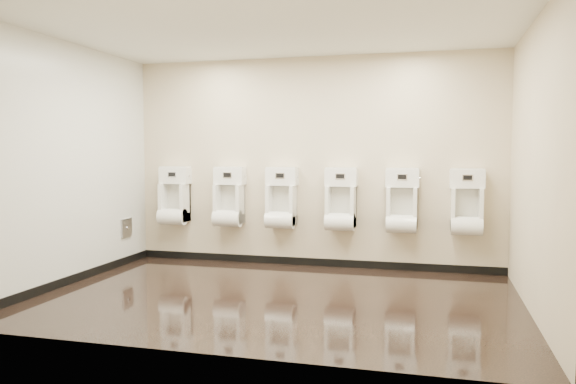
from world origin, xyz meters
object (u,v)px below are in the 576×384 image
object	(u,v)px
urinal_5	(467,207)
urinal_4	(402,205)
access_panel	(126,228)
urinal_2	(281,203)
urinal_1	(229,201)
urinal_0	(174,200)
urinal_3	(341,204)

from	to	relation	value
urinal_5	urinal_4	bearing A→B (deg)	180.00
access_panel	urinal_2	bearing A→B (deg)	11.02
urinal_4	urinal_2	bearing A→B (deg)	180.00
urinal_2	urinal_4	xyz separation A→B (m)	(1.59, 0.00, 0.00)
urinal_4	urinal_5	world-z (taller)	same
access_panel	urinal_5	bearing A→B (deg)	5.21
access_panel	urinal_5	size ratio (longest dim) A/B	0.31
urinal_1	urinal_4	bearing A→B (deg)	0.00
urinal_4	urinal_5	xyz separation A→B (m)	(0.78, 0.00, 0.00)
urinal_0	urinal_4	distance (m)	3.16
urinal_0	urinal_3	xyz separation A→B (m)	(2.38, 0.00, 0.00)
urinal_2	urinal_5	xyz separation A→B (m)	(2.38, 0.00, 0.00)
urinal_1	urinal_2	distance (m)	0.75
urinal_0	urinal_1	size ratio (longest dim) A/B	1.00
urinal_3	urinal_4	xyz separation A→B (m)	(0.79, 0.00, 0.00)
urinal_0	urinal_3	world-z (taller)	same
urinal_2	urinal_3	bearing A→B (deg)	0.00
urinal_0	urinal_1	xyz separation A→B (m)	(0.82, 0.00, 0.00)
access_panel	urinal_3	world-z (taller)	urinal_3
urinal_3	urinal_5	xyz separation A→B (m)	(1.57, 0.00, 0.00)
urinal_4	urinal_5	distance (m)	0.78
urinal_1	urinal_5	distance (m)	3.12
urinal_2	urinal_3	distance (m)	0.81
urinal_2	urinal_4	size ratio (longest dim) A/B	1.00
urinal_4	urinal_3	bearing A→B (deg)	180.00
access_panel	urinal_4	bearing A→B (deg)	6.31
urinal_3	urinal_0	bearing A→B (deg)	180.00
urinal_5	urinal_0	bearing A→B (deg)	180.00
access_panel	urinal_3	size ratio (longest dim) A/B	0.31
access_panel	urinal_4	distance (m)	3.72
urinal_5	urinal_3	bearing A→B (deg)	180.00
urinal_0	urinal_3	distance (m)	2.38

